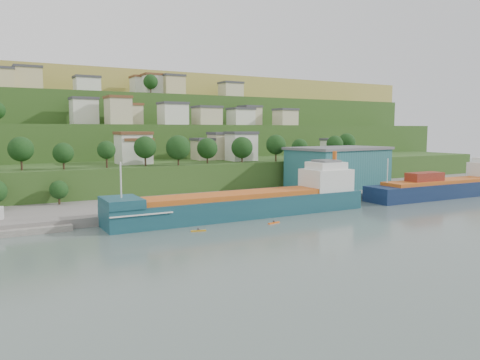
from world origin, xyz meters
TOP-DOWN VIEW (x-y plane):
  - ground at (0.00, 0.00)m, footprint 500.00×500.00m
  - quay at (20.00, 28.00)m, footprint 220.00×26.00m
  - hillside at (-0.01, 168.66)m, footprint 360.00×211.14m
  - cargo_ship_near at (4.76, 10.18)m, footprint 64.46×10.65m
  - cargo_ship_far at (74.36, 8.00)m, footprint 57.47×11.17m
  - warehouse at (48.63, 29.68)m, footprint 32.87×22.23m
  - dinghy at (-47.38, 17.74)m, footprint 3.76×1.86m
  - kayak_orange at (4.41, -0.37)m, footprint 3.23×1.24m
  - kayak_yellow at (-13.16, 0.44)m, footprint 3.10×1.34m

SIDE VIEW (x-z plane):
  - ground at x=0.00m, z-range 0.00..0.00m
  - quay at x=20.00m, z-range -2.00..2.00m
  - hillside at x=-0.01m, z-range -47.90..48.10m
  - kayak_yellow at x=-13.16m, z-range -0.16..0.61m
  - kayak_orange at x=4.41m, z-range -0.16..0.63m
  - dinghy at x=-47.38m, z-range 1.20..1.92m
  - cargo_ship_far at x=74.36m, z-range -5.32..10.23m
  - cargo_ship_near at x=4.76m, z-range -5.63..10.92m
  - warehouse at x=48.63m, z-range 2.03..14.83m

